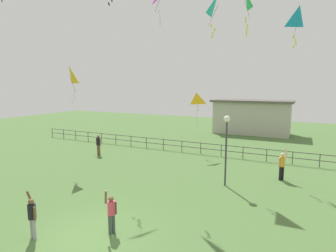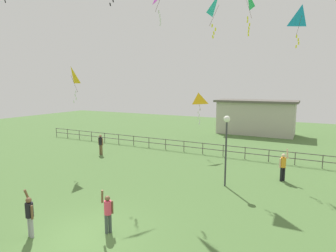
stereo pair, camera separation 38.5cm
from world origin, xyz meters
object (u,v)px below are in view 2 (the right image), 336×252
at_px(kite_1, 219,6).
at_px(kite_7, 247,1).
at_px(lamppost, 226,135).
at_px(person_3, 30,214).
at_px(kite_8, 302,17).
at_px(kite_0, 198,100).
at_px(person_0, 283,165).
at_px(kite_2, 71,77).
at_px(person_2, 101,143).
at_px(person_1, 108,211).

xyz_separation_m(kite_1, kite_7, (1.05, 2.75, 0.83)).
xyz_separation_m(lamppost, person_3, (-4.93, -8.58, -2.03)).
bearing_deg(kite_1, kite_8, 39.96).
relative_size(person_3, kite_7, 0.60).
distance_m(lamppost, kite_0, 7.61).
height_order(person_0, kite_2, kite_2).
height_order(lamppost, kite_0, kite_0).
bearing_deg(kite_8, kite_1, -140.04).
height_order(person_0, person_3, person_0).
distance_m(kite_0, kite_7, 7.84).
distance_m(person_2, kite_0, 8.70).
bearing_deg(person_0, kite_1, -179.00).
xyz_separation_m(lamppost, person_0, (2.79, 2.38, -1.96)).
relative_size(person_0, kite_2, 0.80).
bearing_deg(lamppost, kite_1, 120.50).
height_order(person_3, kite_2, kite_2).
xyz_separation_m(person_2, kite_7, (10.72, 2.80, 10.28)).
xyz_separation_m(person_2, kite_1, (9.67, 0.05, 9.45)).
xyz_separation_m(person_0, person_1, (-5.35, -9.38, -0.10)).
bearing_deg(person_1, kite_7, 79.46).
distance_m(person_2, kite_1, 13.52).
height_order(lamppost, kite_2, kite_2).
relative_size(person_0, kite_7, 0.65).
distance_m(person_0, kite_8, 9.81).
distance_m(kite_0, kite_2, 9.80).
height_order(person_0, kite_1, kite_1).
xyz_separation_m(kite_0, kite_1, (2.76, -3.90, 5.93)).
bearing_deg(kite_0, person_3, -93.16).
xyz_separation_m(kite_0, kite_8, (7.20, -0.19, 5.60)).
relative_size(person_1, kite_1, 0.68).
bearing_deg(kite_7, kite_1, -110.85).
height_order(kite_0, kite_7, kite_7).
height_order(person_1, kite_0, kite_0).
relative_size(kite_1, kite_2, 1.05).
xyz_separation_m(person_3, kite_1, (3.57, 10.88, 9.50)).
bearing_deg(kite_0, person_1, -83.25).
bearing_deg(person_1, kite_0, 96.75).
bearing_deg(person_0, kite_0, 151.01).
xyz_separation_m(person_1, kite_2, (-7.68, 5.75, 5.34)).
distance_m(lamppost, kite_8, 9.84).
relative_size(person_0, kite_0, 0.76).
xyz_separation_m(person_1, person_2, (-8.47, 9.26, 0.08)).
bearing_deg(kite_2, kite_8, 28.66).
xyz_separation_m(person_2, kite_2, (0.79, -3.51, 5.25)).
distance_m(person_2, kite_7, 15.11).
height_order(kite_2, kite_7, kite_7).
bearing_deg(person_1, kite_8, 66.62).
height_order(lamppost, person_0, lamppost).
distance_m(person_1, kite_1, 13.38).
bearing_deg(kite_1, person_3, -108.19).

